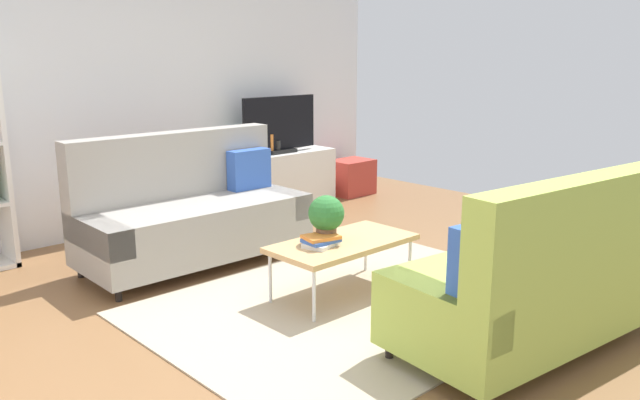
# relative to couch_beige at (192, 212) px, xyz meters

# --- Properties ---
(ground_plane) EXTENTS (7.68, 7.68, 0.00)m
(ground_plane) POSITION_rel_couch_beige_xyz_m (0.19, -1.43, -0.44)
(ground_plane) COLOR brown
(wall_far) EXTENTS (6.40, 0.12, 2.90)m
(wall_far) POSITION_rel_couch_beige_xyz_m (0.19, 1.37, 1.01)
(wall_far) COLOR silver
(wall_far) RESTS_ON ground_plane
(area_rug) EXTENTS (2.90, 2.20, 0.01)m
(area_rug) POSITION_rel_couch_beige_xyz_m (0.34, -1.62, -0.44)
(area_rug) COLOR tan
(area_rug) RESTS_ON ground_plane
(couch_beige) EXTENTS (1.91, 0.87, 1.10)m
(couch_beige) POSITION_rel_couch_beige_xyz_m (0.00, 0.00, 0.00)
(couch_beige) COLOR gray
(couch_beige) RESTS_ON ground_plane
(couch_green) EXTENTS (1.98, 1.05, 1.10)m
(couch_green) POSITION_rel_couch_beige_xyz_m (0.66, -2.84, 0.01)
(couch_green) COLOR #A3BC4C
(couch_green) RESTS_ON ground_plane
(coffee_table) EXTENTS (1.10, 0.56, 0.42)m
(coffee_table) POSITION_rel_couch_beige_xyz_m (0.39, -1.42, -0.05)
(coffee_table) COLOR tan
(coffee_table) RESTS_ON ground_plane
(tv_console) EXTENTS (1.40, 0.44, 0.64)m
(tv_console) POSITION_rel_couch_beige_xyz_m (1.81, 1.03, -0.12)
(tv_console) COLOR silver
(tv_console) RESTS_ON ground_plane
(tv) EXTENTS (1.00, 0.20, 0.64)m
(tv) POSITION_rel_couch_beige_xyz_m (1.81, 1.01, 0.51)
(tv) COLOR black
(tv) RESTS_ON tv_console
(storage_trunk) EXTENTS (0.52, 0.40, 0.44)m
(storage_trunk) POSITION_rel_couch_beige_xyz_m (2.91, 0.93, -0.22)
(storage_trunk) COLOR #B2382D
(storage_trunk) RESTS_ON ground_plane
(potted_plant) EXTENTS (0.26, 0.26, 0.35)m
(potted_plant) POSITION_rel_couch_beige_xyz_m (0.27, -1.37, 0.18)
(potted_plant) COLOR brown
(potted_plant) RESTS_ON coffee_table
(table_book_0) EXTENTS (0.28, 0.24, 0.03)m
(table_book_0) POSITION_rel_couch_beige_xyz_m (0.17, -1.41, -0.01)
(table_book_0) COLOR silver
(table_book_0) RESTS_ON coffee_table
(table_book_1) EXTENTS (0.25, 0.20, 0.03)m
(table_book_1) POSITION_rel_couch_beige_xyz_m (0.17, -1.41, 0.02)
(table_book_1) COLOR #3359B2
(table_book_1) RESTS_ON table_book_0
(table_book_2) EXTENTS (0.27, 0.23, 0.02)m
(table_book_2) POSITION_rel_couch_beige_xyz_m (0.17, -1.41, 0.05)
(table_book_2) COLOR orange
(table_book_2) RESTS_ON table_book_1
(vase_0) EXTENTS (0.09, 0.09, 0.18)m
(vase_0) POSITION_rel_couch_beige_xyz_m (1.23, 1.08, 0.29)
(vase_0) COLOR silver
(vase_0) RESTS_ON tv_console
(vase_1) EXTENTS (0.14, 0.14, 0.19)m
(vase_1) POSITION_rel_couch_beige_xyz_m (1.38, 1.08, 0.30)
(vase_1) COLOR #33B29E
(vase_1) RESTS_ON tv_console
(bottle_0) EXTENTS (0.05, 0.05, 0.17)m
(bottle_0) POSITION_rel_couch_beige_xyz_m (1.58, 0.99, 0.28)
(bottle_0) COLOR #262626
(bottle_0) RESTS_ON tv_console
(bottle_1) EXTENTS (0.04, 0.04, 0.22)m
(bottle_1) POSITION_rel_couch_beige_xyz_m (1.68, 0.99, 0.31)
(bottle_1) COLOR orange
(bottle_1) RESTS_ON tv_console
(bottle_2) EXTENTS (0.06, 0.06, 0.15)m
(bottle_2) POSITION_rel_couch_beige_xyz_m (1.77, 0.99, 0.27)
(bottle_2) COLOR #262626
(bottle_2) RESTS_ON tv_console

